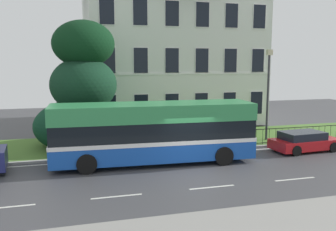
{
  "coord_description": "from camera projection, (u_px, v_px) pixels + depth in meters",
  "views": [
    {
      "loc": [
        -5.68,
        -15.46,
        5.22
      ],
      "look_at": [
        -0.15,
        4.62,
        2.14
      ],
      "focal_mm": 38.96,
      "sensor_mm": 36.0,
      "label": 1
    }
  ],
  "objects": [
    {
      "name": "ground_plane",
      "position": [
        189.0,
        168.0,
        18.11
      ],
      "size": [
        60.0,
        56.0,
        0.18
      ],
      "color": "#404044"
    },
    {
      "name": "street_lamp_post",
      "position": [
        268.0,
        88.0,
        23.57
      ],
      "size": [
        0.36,
        0.24,
        5.87
      ],
      "color": "#333338",
      "rests_on": "ground_plane"
    },
    {
      "name": "evergreen_tree",
      "position": [
        83.0,
        99.0,
        22.37
      ],
      "size": [
        5.79,
        5.79,
        8.03
      ],
      "color": "#423328",
      "rests_on": "ground_plane"
    },
    {
      "name": "parked_hatchback_00",
      "position": [
        304.0,
        141.0,
        21.45
      ],
      "size": [
        4.18,
        2.09,
        1.16
      ],
      "rotation": [
        0.0,
        0.0,
        0.07
      ],
      "color": "#B2161B",
      "rests_on": "ground_plane"
    },
    {
      "name": "georgian_townhouse",
      "position": [
        168.0,
        49.0,
        32.01
      ],
      "size": [
        14.33,
        10.8,
        12.4
      ],
      "color": "silver",
      "rests_on": "ground_plane"
    },
    {
      "name": "iron_verge_railing",
      "position": [
        219.0,
        139.0,
        21.89
      ],
      "size": [
        19.52,
        0.04,
        0.97
      ],
      "color": "black",
      "rests_on": "ground_plane"
    },
    {
      "name": "single_decker_bus",
      "position": [
        154.0,
        132.0,
        18.76
      ],
      "size": [
        10.46,
        3.09,
        3.11
      ],
      "rotation": [
        0.0,
        0.0,
        -0.05
      ],
      "color": "#184DB2",
      "rests_on": "ground_plane"
    }
  ]
}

